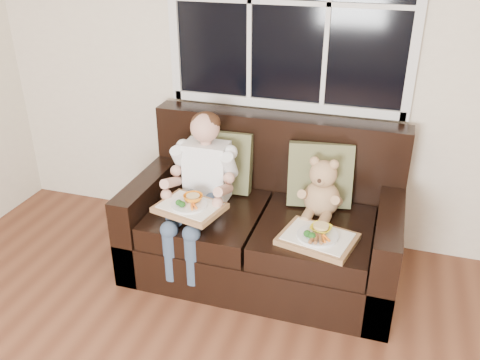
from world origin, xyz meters
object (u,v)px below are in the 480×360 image
(tray_left, at_px, (190,206))
(loveseat, at_px, (265,225))
(tray_right, at_px, (318,237))
(child, at_px, (201,178))
(teddy_bear, at_px, (322,192))

(tray_left, bearing_deg, loveseat, 55.41)
(tray_left, distance_m, tray_right, 0.78)
(child, height_order, tray_left, child)
(child, bearing_deg, tray_right, -13.33)
(loveseat, distance_m, tray_right, 0.52)
(loveseat, height_order, teddy_bear, loveseat)
(child, xyz_separation_m, tray_right, (0.78, -0.18, -0.18))
(child, distance_m, tray_right, 0.82)
(loveseat, xyz_separation_m, child, (-0.39, -0.12, 0.35))
(loveseat, relative_size, tray_left, 3.88)
(child, xyz_separation_m, tray_left, (0.01, -0.22, -0.08))
(tray_right, bearing_deg, tray_left, -164.64)
(loveseat, distance_m, teddy_bear, 0.46)
(teddy_bear, distance_m, tray_left, 0.81)
(child, relative_size, tray_left, 2.12)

